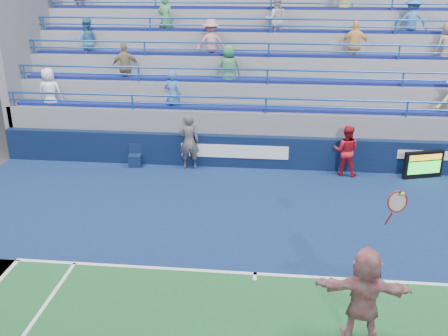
# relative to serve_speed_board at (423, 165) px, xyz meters

# --- Properties ---
(ground) EXTENTS (120.00, 120.00, 0.00)m
(ground) POSITION_rel_serve_speed_board_xyz_m (-5.08, -6.10, -0.46)
(ground) COLOR #333538
(sponsor_wall) EXTENTS (18.00, 0.32, 1.10)m
(sponsor_wall) POSITION_rel_serve_speed_board_xyz_m (-5.08, 0.40, 0.09)
(sponsor_wall) COLOR #091733
(sponsor_wall) RESTS_ON ground
(bleacher_stand) EXTENTS (18.00, 5.60, 6.13)m
(bleacher_stand) POSITION_rel_serve_speed_board_xyz_m (-5.09, 4.17, 1.09)
(bleacher_stand) COLOR slate
(bleacher_stand) RESTS_ON ground
(serve_speed_board) EXTENTS (1.30, 0.53, 0.91)m
(serve_speed_board) POSITION_rel_serve_speed_board_xyz_m (0.00, 0.00, 0.00)
(serve_speed_board) COLOR black
(serve_speed_board) RESTS_ON ground
(judge_chair) EXTENTS (0.47, 0.47, 0.75)m
(judge_chair) POSITION_rel_serve_speed_board_xyz_m (-9.46, 0.07, -0.22)
(judge_chair) COLOR #0D1D3F
(judge_chair) RESTS_ON ground
(tennis_player) EXTENTS (1.71, 0.60, 2.92)m
(tennis_player) POSITION_rel_serve_speed_board_xyz_m (-3.12, -7.92, 0.46)
(tennis_player) COLOR silver
(tennis_player) RESTS_ON ground
(line_judge) EXTENTS (0.75, 0.56, 1.88)m
(line_judge) POSITION_rel_serve_speed_board_xyz_m (-7.59, 0.09, 0.48)
(line_judge) COLOR #161F3C
(line_judge) RESTS_ON ground
(ball_girl) EXTENTS (0.92, 0.78, 1.68)m
(ball_girl) POSITION_rel_serve_speed_board_xyz_m (-2.46, 0.01, 0.38)
(ball_girl) COLOR #AF1420
(ball_girl) RESTS_ON ground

